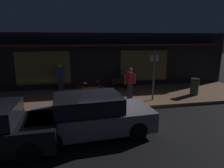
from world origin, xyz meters
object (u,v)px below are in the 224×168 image
at_px(motorcycle, 120,82).
at_px(bicycle_parked, 90,92).
at_px(sign_post, 154,74).
at_px(person_bystander, 130,83).
at_px(trash_bin, 195,87).
at_px(person_photographer, 61,78).
at_px(parked_car_far, 91,115).

distance_m(motorcycle, bicycle_parked, 2.40).
bearing_deg(motorcycle, sign_post, -61.98).
relative_size(person_bystander, trash_bin, 1.80).
distance_m(person_bystander, trash_bin, 3.83).
bearing_deg(person_photographer, person_bystander, -29.52).
relative_size(motorcycle, trash_bin, 1.83).
bearing_deg(sign_post, person_photographer, 153.74).
bearing_deg(bicycle_parked, sign_post, -15.67).
relative_size(motorcycle, bicycle_parked, 1.03).
bearing_deg(parked_car_far, trash_bin, 28.49).
bearing_deg(person_bystander, trash_bin, 1.87).
height_order(person_bystander, trash_bin, person_bystander).
distance_m(bicycle_parked, parked_car_far, 3.77).
height_order(bicycle_parked, trash_bin, trash_bin).
xyz_separation_m(motorcycle, bicycle_parked, (-1.96, -1.38, -0.14)).
xyz_separation_m(person_bystander, parked_car_far, (-2.27, -3.17, -0.32)).
distance_m(motorcycle, person_photographer, 3.57).
distance_m(person_photographer, trash_bin, 7.66).
bearing_deg(parked_car_far, motorcycle, 66.61).
bearing_deg(person_bystander, parked_car_far, -125.59).
distance_m(motorcycle, person_bystander, 1.99).
bearing_deg(trash_bin, bicycle_parked, 175.52).
xyz_separation_m(motorcycle, person_photographer, (-3.54, 0.08, 0.38)).
bearing_deg(motorcycle, bicycle_parked, -144.90).
distance_m(motorcycle, sign_post, 2.71).
distance_m(person_bystander, parked_car_far, 3.92).
xyz_separation_m(motorcycle, person_bystander, (0.05, -1.96, 0.38)).
bearing_deg(sign_post, bicycle_parked, 164.33).
bearing_deg(sign_post, trash_bin, 9.23).
bearing_deg(parked_car_far, sign_post, 39.95).
bearing_deg(person_photographer, parked_car_far, -75.73).
xyz_separation_m(bicycle_parked, person_bystander, (2.01, -0.58, 0.52)).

